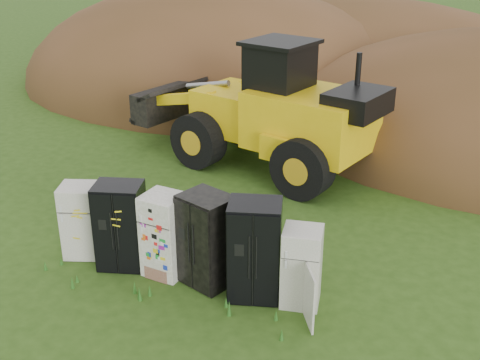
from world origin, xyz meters
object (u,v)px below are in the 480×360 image
(fridge_black_side, at_px, (121,226))
(fridge_open_door, at_px, (302,267))
(fridge_black_right, at_px, (255,250))
(wheel_loader, at_px, (252,102))
(fridge_sticker, at_px, (165,235))
(fridge_dark_mid, at_px, (207,240))
(fridge_leftmost, at_px, (80,220))

(fridge_black_side, distance_m, fridge_open_door, 3.83)
(fridge_black_right, relative_size, wheel_loader, 0.25)
(fridge_sticker, xyz_separation_m, fridge_black_right, (1.94, -0.06, 0.10))
(fridge_sticker, bearing_deg, fridge_dark_mid, 6.81)
(fridge_open_door, distance_m, wheel_loader, 7.31)
(fridge_leftmost, relative_size, fridge_dark_mid, 0.86)
(fridge_black_side, relative_size, fridge_black_right, 0.93)
(fridge_leftmost, distance_m, fridge_dark_mid, 2.95)
(fridge_leftmost, distance_m, wheel_loader, 6.62)
(fridge_black_right, bearing_deg, wheel_loader, 95.45)
(fridge_open_door, height_order, wheel_loader, wheel_loader)
(fridge_black_side, relative_size, fridge_dark_mid, 0.97)
(fridge_black_side, distance_m, wheel_loader, 6.51)
(fridge_leftmost, bearing_deg, fridge_black_side, -22.10)
(fridge_leftmost, height_order, fridge_sticker, fridge_sticker)
(fridge_dark_mid, height_order, fridge_open_door, fridge_dark_mid)
(fridge_leftmost, relative_size, wheel_loader, 0.21)
(fridge_black_side, bearing_deg, wheel_loader, 69.87)
(fridge_open_door, bearing_deg, fridge_leftmost, 170.54)
(fridge_black_right, xyz_separation_m, wheel_loader, (-2.51, 6.43, 0.88))
(fridge_leftmost, relative_size, fridge_black_side, 0.88)
(fridge_dark_mid, xyz_separation_m, fridge_open_door, (1.92, -0.01, -0.16))
(fridge_black_side, height_order, fridge_dark_mid, fridge_dark_mid)
(fridge_open_door, xyz_separation_m, wheel_loader, (-3.41, 6.37, 1.07))
(fridge_leftmost, height_order, wheel_loader, wheel_loader)
(fridge_sticker, bearing_deg, wheel_loader, 101.08)
(wheel_loader, bearing_deg, fridge_black_right, -53.33)
(fridge_leftmost, bearing_deg, fridge_black_right, -20.08)
(fridge_leftmost, bearing_deg, fridge_dark_mid, -18.95)
(fridge_open_door, bearing_deg, fridge_dark_mid, 170.21)
(fridge_black_side, bearing_deg, fridge_sticker, -13.40)
(wheel_loader, bearing_deg, fridge_leftmost, -87.49)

